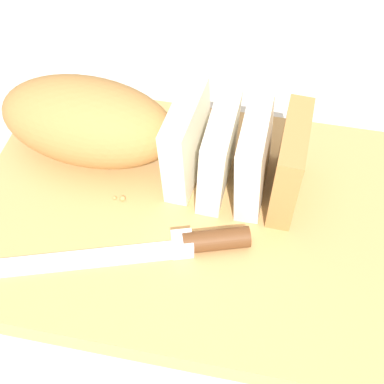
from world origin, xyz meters
The scene contains 8 objects.
ground_plane centered at (0.00, 0.00, 0.00)m, with size 3.00×3.00×0.00m, color beige.
cutting_board centered at (0.00, 0.00, 0.01)m, with size 0.45×0.32×0.02m, color tan.
bread_loaf centered at (-0.07, 0.06, 0.07)m, with size 0.33×0.13×0.09m.
bread_knife centered at (-0.01, -0.05, 0.03)m, with size 0.29×0.11×0.02m.
crumb_near_knife centered at (-0.08, 0.00, 0.03)m, with size 0.00×0.00×0.00m, color tan.
crumb_near_loaf centered at (-0.07, 0.00, 0.03)m, with size 0.01×0.01×0.01m, color tan.
crumb_stray_left centered at (0.01, -0.05, 0.03)m, with size 0.00×0.00×0.00m, color tan.
crumb_stray_right centered at (0.00, 0.05, 0.03)m, with size 0.00×0.00×0.00m, color tan.
Camera 1 is at (0.07, -0.36, 0.49)m, focal length 53.94 mm.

